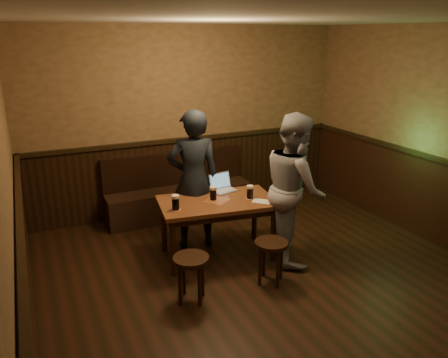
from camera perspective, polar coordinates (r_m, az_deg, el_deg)
room at (r=4.39m, az=8.45°, el=-1.14°), size 5.04×6.04×2.84m
bench at (r=6.71m, az=-5.99°, el=-2.17°), size 2.20×0.50×0.95m
pub_table at (r=5.32m, az=-0.91°, el=-3.79°), size 1.48×0.98×0.75m
stool_left at (r=4.56m, az=-4.32°, el=-11.25°), size 0.45×0.45×0.50m
stool_right at (r=4.89m, az=6.18°, el=-9.19°), size 0.39×0.39×0.50m
pint_left at (r=5.00m, az=-6.34°, el=-3.06°), size 0.12×0.12×0.18m
pint_mid at (r=5.27m, az=-1.42°, el=-1.90°), size 0.11×0.11×0.17m
pint_right at (r=5.32m, az=3.41°, el=-1.71°), size 0.11×0.11×0.17m
laptop at (r=5.60m, az=-0.21°, el=-0.96°), size 0.35×0.30×0.22m
menu at (r=5.27m, az=4.96°, el=-2.91°), size 0.26×0.26×0.00m
person_suit at (r=5.52m, az=-3.99°, el=-0.13°), size 0.74×0.56×1.81m
person_grey at (r=5.29m, az=9.20°, el=-1.16°), size 0.93×1.05×1.81m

